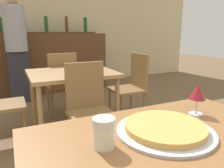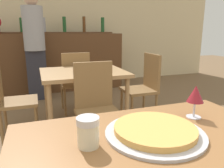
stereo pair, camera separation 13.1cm
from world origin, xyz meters
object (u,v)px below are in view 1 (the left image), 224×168
chair_far_side_back (62,80)px  pizza_tray (165,129)px  chair_far_side_front (89,104)px  wine_glass (198,92)px  person_standing (16,44)px  chair_far_side_right (132,83)px  cheese_shaker (104,133)px

chair_far_side_back → pizza_tray: chair_far_side_back is taller
chair_far_side_front → wine_glass: (0.19, -1.10, 0.37)m
chair_far_side_front → person_standing: bearing=104.0°
chair_far_side_right → wine_glass: (-0.62, -1.67, 0.37)m
chair_far_side_right → person_standing: size_ratio=0.50×
chair_far_side_back → cheese_shaker: chair_far_side_back is taller
chair_far_side_front → cheese_shaker: bearing=-106.6°
chair_far_side_back → wine_glass: wine_glass is taller
cheese_shaker → wine_glass: (0.55, 0.10, 0.06)m
pizza_tray → cheese_shaker: cheese_shaker is taller
chair_far_side_back → cheese_shaker: 2.38m
person_standing → pizza_tray: bearing=-82.5°
pizza_tray → cheese_shaker: size_ratio=3.61×
chair_far_side_front → wine_glass: wine_glass is taller
chair_far_side_back → cheese_shaker: (-0.36, -2.33, 0.32)m
cheese_shaker → wine_glass: bearing=10.1°
wine_glass → chair_far_side_right: bearing=69.6°
pizza_tray → cheese_shaker: bearing=-180.0°
person_standing → wine_glass: (0.70, -3.13, -0.10)m
chair_far_side_right → cheese_shaker: bearing=-33.5°
pizza_tray → person_standing: 3.26m
person_standing → chair_far_side_front: bearing=-76.0°
person_standing → wine_glass: 3.21m
person_standing → wine_glass: bearing=-77.5°
chair_far_side_right → chair_far_side_front: bearing=-55.1°
chair_far_side_back → person_standing: person_standing is taller
chair_far_side_front → pizza_tray: 1.23m
chair_far_side_right → cheese_shaker: size_ratio=7.94×
chair_far_side_right → wine_glass: wine_glass is taller
cheese_shaker → wine_glass: wine_glass is taller
chair_far_side_right → pizza_tray: bearing=-26.8°
chair_far_side_front → wine_glass: 1.18m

